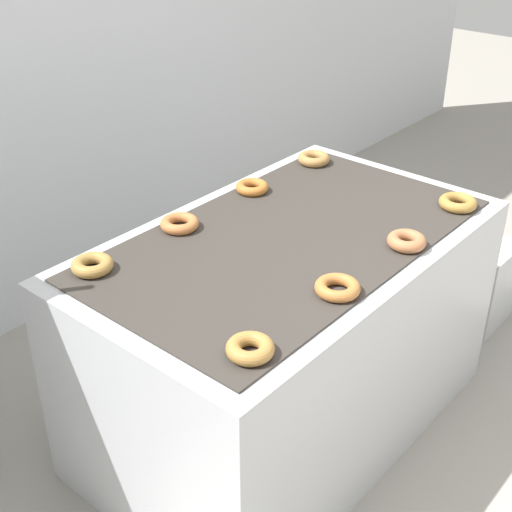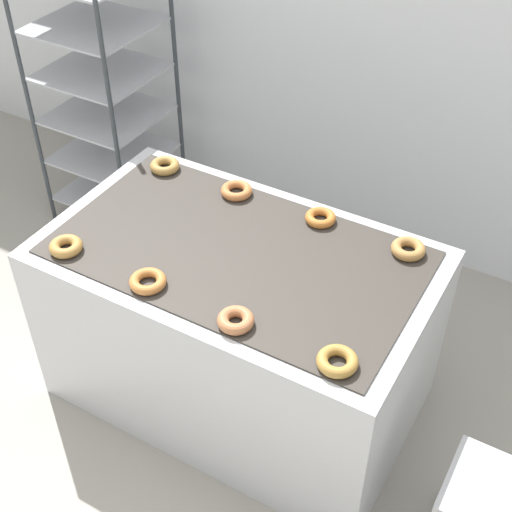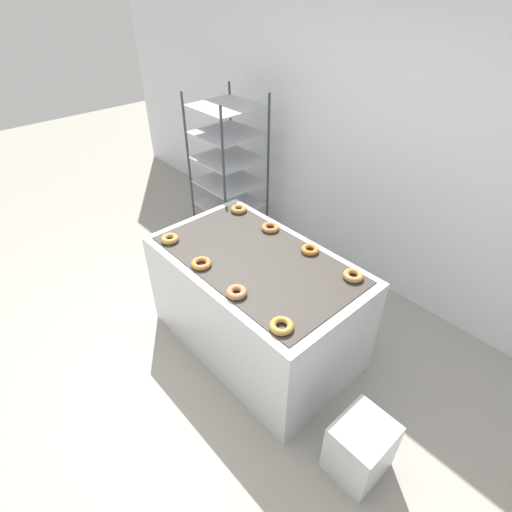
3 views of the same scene
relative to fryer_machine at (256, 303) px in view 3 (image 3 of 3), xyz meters
name	(u,v)px [view 3 (image 3 of 3)]	position (x,y,z in m)	size (l,w,h in m)	color
ground_plane	(184,391)	(0.00, -0.71, -0.42)	(14.00, 14.00, 0.00)	#9E998E
wall_back	(385,134)	(0.00, 1.41, 0.98)	(8.00, 0.05, 2.80)	silver
fryer_machine	(256,303)	(0.00, 0.00, 0.00)	(1.56, 0.93, 0.85)	silver
baking_rack_cart	(228,170)	(-1.37, 0.85, 0.37)	(0.61, 0.59, 1.57)	#33383D
glaze_bin	(360,448)	(1.17, -0.22, -0.22)	(0.30, 0.34, 0.41)	silver
donut_near_left	(170,239)	(-0.59, -0.33, 0.45)	(0.13, 0.13, 0.04)	#AB7C3C
donut_near_midleft	(201,263)	(-0.19, -0.33, 0.44)	(0.14, 0.14, 0.04)	#B97337
donut_near_midright	(237,292)	(0.20, -0.34, 0.45)	(0.13, 0.13, 0.04)	#B16E44
donut_near_right	(282,326)	(0.59, -0.34, 0.45)	(0.14, 0.14, 0.04)	#A77B37
donut_far_left	(239,209)	(-0.59, 0.34, 0.45)	(0.13, 0.13, 0.04)	#A67D3E
donut_far_midleft	(270,228)	(-0.20, 0.33, 0.44)	(0.14, 0.14, 0.04)	#BC703C
donut_far_midright	(310,250)	(0.20, 0.34, 0.44)	(0.13, 0.13, 0.04)	#BC6D2D
donut_far_right	(353,276)	(0.59, 0.33, 0.45)	(0.14, 0.14, 0.04)	#AA7A41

